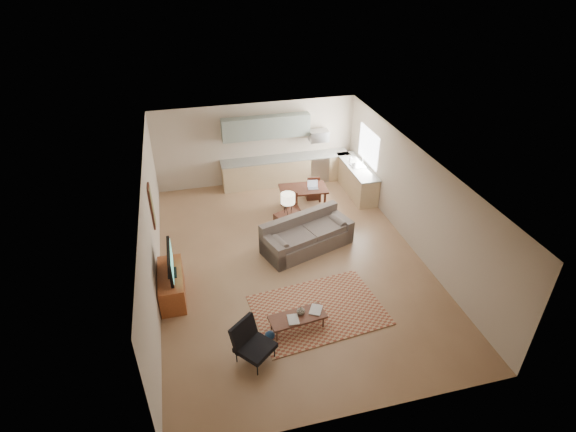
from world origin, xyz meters
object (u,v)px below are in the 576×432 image
object	(u,v)px
sofa	(307,234)
coffee_table	(297,322)
tv_credenza	(172,285)
console_table	(288,226)
armchair	(255,344)
dining_table	(303,198)

from	to	relation	value
sofa	coffee_table	size ratio (longest dim) A/B	2.09
coffee_table	tv_credenza	xyz separation A→B (m)	(-2.50, 1.67, 0.15)
console_table	armchair	bearing A→B (deg)	-135.32
dining_table	armchair	bearing A→B (deg)	-110.08
coffee_table	armchair	distance (m)	1.19
tv_credenza	console_table	distance (m)	3.54
coffee_table	dining_table	bearing A→B (deg)	65.89
sofa	armchair	bearing A→B (deg)	-139.87
console_table	dining_table	world-z (taller)	console_table
sofa	coffee_table	world-z (taller)	sofa
armchair	console_table	world-z (taller)	armchair
coffee_table	armchair	xyz separation A→B (m)	(-1.00, -0.59, 0.24)
sofa	console_table	xyz separation A→B (m)	(-0.38, 0.58, -0.05)
armchair	tv_credenza	xyz separation A→B (m)	(-1.50, 2.27, -0.09)
armchair	dining_table	distance (m)	5.85
coffee_table	armchair	size ratio (longest dim) A/B	1.42
coffee_table	console_table	world-z (taller)	console_table
coffee_table	dining_table	distance (m)	4.94
dining_table	coffee_table	bearing A→B (deg)	-102.39
dining_table	tv_credenza	bearing A→B (deg)	-137.74
sofa	tv_credenza	xyz separation A→B (m)	(-3.51, -1.07, -0.10)
armchair	dining_table	xyz separation A→B (m)	(2.44, 5.31, -0.07)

